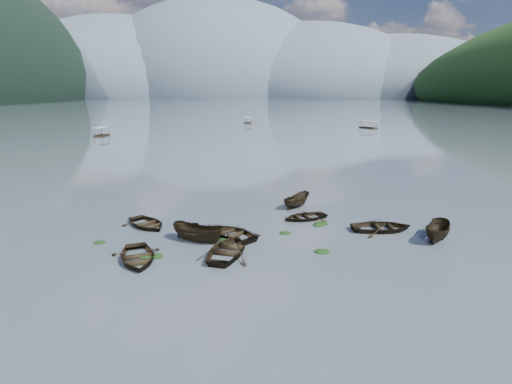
{
  "coord_description": "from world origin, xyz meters",
  "views": [
    {
      "loc": [
        -1.02,
        -23.01,
        10.73
      ],
      "look_at": [
        0.0,
        12.0,
        2.0
      ],
      "focal_mm": 28.0,
      "sensor_mm": 36.0,
      "label": 1
    }
  ],
  "objects_px": {
    "pontoon_left": "(102,136)",
    "pontoon_centre": "(248,123)",
    "rowboat_0": "(137,261)",
    "rowboat_3": "(233,236)"
  },
  "relations": [
    {
      "from": "rowboat_0",
      "to": "rowboat_3",
      "type": "distance_m",
      "value": 7.59
    },
    {
      "from": "rowboat_3",
      "to": "pontoon_left",
      "type": "distance_m",
      "value": 82.07
    },
    {
      "from": "rowboat_0",
      "to": "pontoon_left",
      "type": "distance_m",
      "value": 83.79
    },
    {
      "from": "rowboat_0",
      "to": "pontoon_left",
      "type": "relative_size",
      "value": 0.81
    },
    {
      "from": "pontoon_left",
      "to": "pontoon_centre",
      "type": "distance_m",
      "value": 57.13
    },
    {
      "from": "rowboat_0",
      "to": "pontoon_centre",
      "type": "height_order",
      "value": "pontoon_centre"
    },
    {
      "from": "rowboat_0",
      "to": "pontoon_left",
      "type": "height_order",
      "value": "pontoon_left"
    },
    {
      "from": "pontoon_left",
      "to": "pontoon_centre",
      "type": "relative_size",
      "value": 1.09
    },
    {
      "from": "pontoon_centre",
      "to": "rowboat_0",
      "type": "bearing_deg",
      "value": -97.91
    },
    {
      "from": "rowboat_0",
      "to": "pontoon_centre",
      "type": "relative_size",
      "value": 0.89
    }
  ]
}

